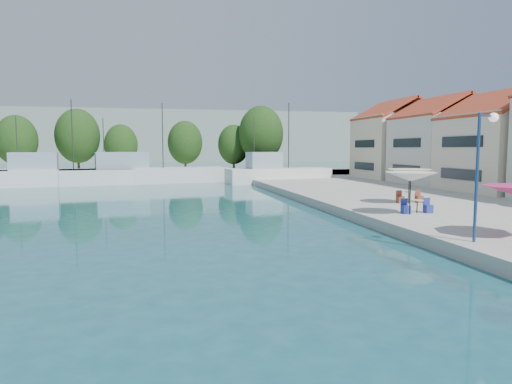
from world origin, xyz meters
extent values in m
cube|color=#9D9A8D|center=(22.00, 30.00, 0.30)|extent=(32.00, 92.00, 0.60)
cube|color=#9D9A8D|center=(-8.00, 67.00, 0.30)|extent=(90.00, 16.00, 0.60)
cube|color=gray|center=(-30.00, 160.00, 8.00)|extent=(180.00, 40.00, 16.00)
cube|color=gray|center=(40.00, 180.00, 6.00)|extent=(140.00, 40.00, 12.00)
cube|color=beige|center=(24.00, 33.00, 3.85)|extent=(8.60, 8.50, 6.50)
pyramid|color=#A24524|center=(24.00, 33.00, 8.90)|extent=(9.00, 8.80, 1.80)
cube|color=beige|center=(24.00, 42.00, 4.10)|extent=(8.00, 8.50, 7.00)
pyramid|color=#A24524|center=(24.00, 42.00, 9.40)|extent=(8.40, 8.80, 1.80)
cube|color=beige|center=(24.00, 51.00, 4.35)|extent=(8.60, 8.50, 7.50)
pyramid|color=#A24524|center=(24.00, 51.00, 9.90)|extent=(9.00, 8.80, 1.80)
cube|color=silver|center=(-16.03, 55.42, 0.70)|extent=(16.81, 6.48, 2.20)
cube|color=#8FA4B1|center=(-18.46, 55.08, 2.80)|extent=(5.32, 3.92, 2.00)
cylinder|color=#2D2D2D|center=(-14.41, 55.64, 5.80)|extent=(0.12, 0.12, 8.00)
cylinder|color=#2D2D2D|center=(-20.09, 54.85, 4.80)|extent=(0.10, 0.10, 6.00)
cube|color=silver|center=(-6.17, 57.34, 0.70)|extent=(20.53, 8.29, 2.20)
cube|color=#8FA4B1|center=(-9.12, 56.87, 2.80)|extent=(6.54, 4.89, 2.00)
cylinder|color=#2D2D2D|center=(-4.20, 57.66, 5.80)|extent=(0.12, 0.12, 8.00)
cylinder|color=#2D2D2D|center=(-11.09, 56.55, 4.80)|extent=(0.10, 0.10, 6.00)
cube|color=silver|center=(9.71, 53.81, 0.70)|extent=(13.33, 5.07, 2.20)
cube|color=#8FA4B1|center=(7.78, 53.56, 2.80)|extent=(4.21, 3.09, 2.00)
cylinder|color=#2D2D2D|center=(11.00, 53.98, 5.80)|extent=(0.12, 0.12, 8.00)
cylinder|color=#2D2D2D|center=(6.49, 53.38, 4.80)|extent=(0.10, 0.10, 6.00)
cylinder|color=#3F2B19|center=(-23.76, 68.29, 2.43)|extent=(0.36, 0.36, 3.66)
ellipsoid|color=#163210|center=(-23.76, 68.29, 5.35)|extent=(5.56, 5.56, 6.95)
cylinder|color=#3F2B19|center=(-16.26, 71.26, 2.70)|extent=(0.36, 0.36, 4.21)
ellipsoid|color=#163210|center=(-16.26, 71.26, 6.07)|extent=(6.39, 6.39, 7.99)
cylinder|color=#3F2B19|center=(-10.05, 69.89, 2.20)|extent=(0.36, 0.36, 3.19)
ellipsoid|color=#163210|center=(-10.05, 69.89, 4.75)|extent=(4.85, 4.85, 6.06)
cylinder|color=#3F2B19|center=(-0.59, 71.04, 2.35)|extent=(0.36, 0.36, 3.50)
ellipsoid|color=#163210|center=(-0.59, 71.04, 5.15)|extent=(5.32, 5.32, 6.66)
cylinder|color=#3F2B19|center=(6.95, 70.65, 2.24)|extent=(0.36, 0.36, 3.27)
ellipsoid|color=#163210|center=(6.95, 70.65, 4.85)|extent=(4.97, 4.97, 6.22)
cylinder|color=#3F2B19|center=(10.74, 68.03, 2.85)|extent=(0.36, 0.36, 4.50)
ellipsoid|color=#163210|center=(10.74, 68.03, 6.45)|extent=(6.84, 6.84, 8.55)
cylinder|color=black|center=(8.54, 22.14, 1.77)|extent=(0.06, 0.06, 2.35)
cone|color=white|center=(8.54, 22.14, 2.70)|extent=(2.86, 2.86, 0.50)
cylinder|color=black|center=(11.18, 26.66, 1.75)|extent=(0.06, 0.06, 2.29)
cone|color=beige|center=(11.18, 26.66, 2.64)|extent=(2.93, 2.93, 0.50)
cylinder|color=black|center=(9.24, 22.53, 0.97)|extent=(0.06, 0.06, 0.74)
cylinder|color=beige|center=(9.24, 22.53, 1.34)|extent=(0.70, 0.70, 0.04)
cube|color=navy|center=(9.94, 22.53, 0.83)|extent=(0.42, 0.42, 0.46)
cube|color=navy|center=(8.54, 22.53, 0.83)|extent=(0.42, 0.42, 0.46)
cylinder|color=black|center=(11.52, 27.09, 0.97)|extent=(0.06, 0.06, 0.74)
cylinder|color=beige|center=(11.52, 27.09, 1.34)|extent=(0.70, 0.70, 0.04)
cube|color=brown|center=(12.22, 27.09, 0.83)|extent=(0.42, 0.42, 0.46)
cube|color=brown|center=(10.82, 27.09, 0.83)|extent=(0.42, 0.42, 0.46)
cylinder|color=navy|center=(7.00, 14.93, 3.10)|extent=(0.12, 0.12, 5.00)
cylinder|color=navy|center=(7.39, 15.02, 5.50)|extent=(0.80, 0.27, 0.08)
sphere|color=white|center=(7.78, 15.12, 5.45)|extent=(0.36, 0.36, 0.36)
camera|label=1|loc=(-5.13, -0.40, 4.25)|focal=32.00mm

